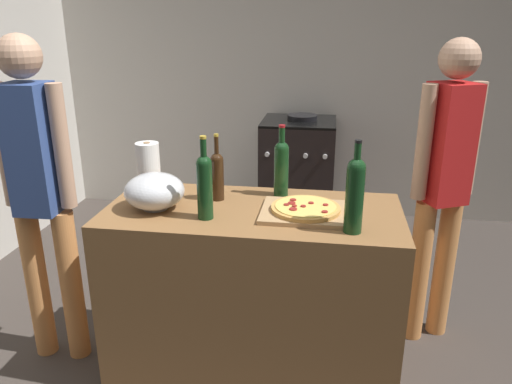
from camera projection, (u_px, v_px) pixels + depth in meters
The scene contains 14 objects.
ground_plane at pixel (267, 287), 3.38m from camera, with size 4.69×3.47×0.02m, color #3F3833.
kitchen_wall_rear at pixel (290, 69), 4.33m from camera, with size 4.69×0.10×2.60m, color beige.
counter at pixel (253, 292), 2.45m from camera, with size 1.38×0.64×0.89m, color olive.
cutting_board at pixel (305, 212), 2.24m from camera, with size 0.40×0.32×0.02m, color tan.
pizza at pixel (306, 208), 2.24m from camera, with size 0.31×0.31×0.03m.
mixing_bowl at pixel (155, 191), 2.29m from camera, with size 0.28×0.28×0.17m.
paper_towel_roll at pixel (148, 167), 2.52m from camera, with size 0.12×0.12×0.25m.
wine_bottle_clear at pixel (355, 192), 2.00m from camera, with size 0.08×0.08×0.39m.
wine_bottle_dark at pixel (205, 184), 2.15m from camera, with size 0.07×0.07×0.37m.
wine_bottle_amber at pixel (281, 165), 2.44m from camera, with size 0.07×0.07×0.36m.
wine_bottle_green at pixel (217, 174), 2.39m from camera, with size 0.06×0.06×0.33m.
stove at pixel (298, 174), 4.22m from camera, with size 0.60×0.59×0.97m.
person_in_stripes at pixel (39, 187), 2.40m from camera, with size 0.36×0.21×1.67m.
person_in_red at pixel (443, 179), 2.57m from camera, with size 0.34×0.27×1.64m.
Camera 1 is at (0.37, -1.51, 1.73)m, focal length 34.73 mm.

